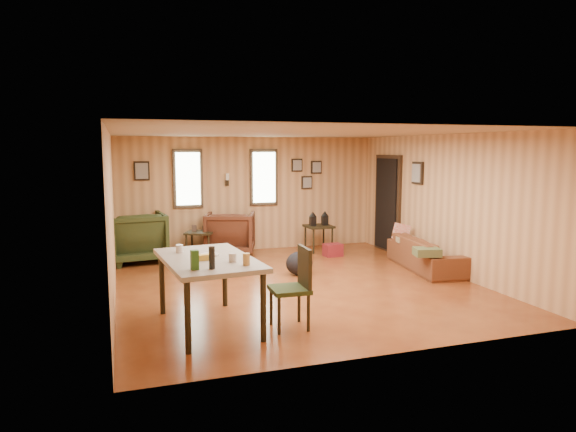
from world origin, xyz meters
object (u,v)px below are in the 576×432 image
at_px(dining_table, 208,264).
at_px(recliner_brown, 230,231).
at_px(recliner_green, 137,235).
at_px(end_table, 200,240).
at_px(side_table, 319,224).
at_px(sofa, 427,248).

bearing_deg(dining_table, recliner_brown, 68.87).
relative_size(recliner_green, end_table, 1.57).
xyz_separation_m(recliner_brown, side_table, (1.84, -0.25, 0.09)).
bearing_deg(dining_table, side_table, 46.90).
bearing_deg(sofa, recliner_green, 73.50).
relative_size(sofa, end_table, 2.90).
bearing_deg(side_table, end_table, 179.06).
relative_size(recliner_brown, dining_table, 0.55).
bearing_deg(sofa, side_table, 38.76).
distance_m(end_table, side_table, 2.50).
relative_size(recliner_brown, recliner_green, 0.93).
relative_size(recliner_green, dining_table, 0.59).
distance_m(recliner_green, side_table, 3.68).
height_order(recliner_brown, dining_table, dining_table).
xyz_separation_m(recliner_brown, dining_table, (-1.14, -4.17, 0.29)).
xyz_separation_m(end_table, dining_table, (-0.49, -3.96, 0.41)).
distance_m(sofa, side_table, 2.46).
bearing_deg(end_table, dining_table, -97.04).
bearing_deg(sofa, recliner_brown, 60.58).
distance_m(sofa, end_table, 4.32).
bearing_deg(dining_table, sofa, 17.24).
xyz_separation_m(recliner_green, side_table, (3.67, -0.13, 0.05)).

